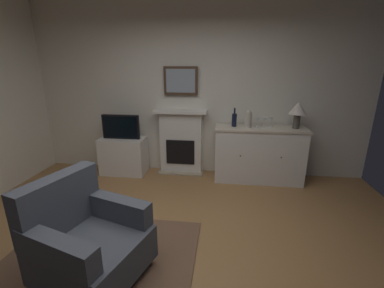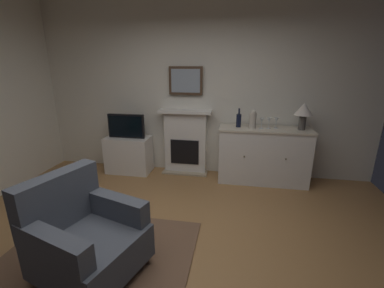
{
  "view_description": "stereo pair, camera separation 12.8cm",
  "coord_description": "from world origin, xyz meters",
  "px_view_note": "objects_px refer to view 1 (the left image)",
  "views": [
    {
      "loc": [
        0.46,
        -2.04,
        1.81
      ],
      "look_at": [
        0.13,
        0.57,
        1.0
      ],
      "focal_mm": 24.17,
      "sensor_mm": 36.0,
      "label": 1
    },
    {
      "loc": [
        0.58,
        -2.02,
        1.81
      ],
      "look_at": [
        0.13,
        0.57,
        1.0
      ],
      "focal_mm": 24.17,
      "sensor_mm": 36.0,
      "label": 2
    }
  ],
  "objects_px": {
    "table_lamp": "(298,110)",
    "armchair": "(86,240)",
    "vase_decorative": "(248,119)",
    "tv_set": "(121,127)",
    "wine_glass_center": "(264,120)",
    "tv_cabinet": "(124,156)",
    "sideboard_cabinet": "(259,154)",
    "framed_picture": "(181,81)",
    "wine_glass_right": "(271,120)",
    "wine_glass_left": "(257,120)",
    "fireplace_unit": "(181,142)",
    "wine_bottle": "(234,120)"
  },
  "relations": [
    {
      "from": "table_lamp",
      "to": "armchair",
      "type": "relative_size",
      "value": 0.4
    },
    {
      "from": "vase_decorative",
      "to": "tv_set",
      "type": "distance_m",
      "value": 2.06
    },
    {
      "from": "wine_glass_center",
      "to": "tv_cabinet",
      "type": "relative_size",
      "value": 0.22
    },
    {
      "from": "tv_cabinet",
      "to": "sideboard_cabinet",
      "type": "bearing_deg",
      "value": -0.38
    },
    {
      "from": "framed_picture",
      "to": "wine_glass_right",
      "type": "relative_size",
      "value": 3.33
    },
    {
      "from": "framed_picture",
      "to": "wine_glass_left",
      "type": "height_order",
      "value": "framed_picture"
    },
    {
      "from": "framed_picture",
      "to": "armchair",
      "type": "distance_m",
      "value": 2.77
    },
    {
      "from": "wine_glass_left",
      "to": "tv_set",
      "type": "relative_size",
      "value": 0.27
    },
    {
      "from": "tv_cabinet",
      "to": "fireplace_unit",
      "type": "bearing_deg",
      "value": 9.45
    },
    {
      "from": "vase_decorative",
      "to": "wine_glass_center",
      "type": "bearing_deg",
      "value": 8.22
    },
    {
      "from": "wine_glass_center",
      "to": "tv_cabinet",
      "type": "distance_m",
      "value": 2.4
    },
    {
      "from": "fireplace_unit",
      "to": "wine_glass_center",
      "type": "xyz_separation_m",
      "value": [
        1.32,
        -0.19,
        0.46
      ]
    },
    {
      "from": "tv_cabinet",
      "to": "wine_bottle",
      "type": "bearing_deg",
      "value": 0.01
    },
    {
      "from": "wine_glass_left",
      "to": "tv_cabinet",
      "type": "bearing_deg",
      "value": 178.45
    },
    {
      "from": "wine_bottle",
      "to": "armchair",
      "type": "bearing_deg",
      "value": -119.61
    },
    {
      "from": "vase_decorative",
      "to": "wine_glass_right",
      "type": "bearing_deg",
      "value": 12.16
    },
    {
      "from": "wine_bottle",
      "to": "vase_decorative",
      "type": "height_order",
      "value": "wine_bottle"
    },
    {
      "from": "table_lamp",
      "to": "wine_glass_left",
      "type": "relative_size",
      "value": 2.42
    },
    {
      "from": "table_lamp",
      "to": "wine_bottle",
      "type": "relative_size",
      "value": 1.38
    },
    {
      "from": "table_lamp",
      "to": "wine_glass_right",
      "type": "relative_size",
      "value": 2.42
    },
    {
      "from": "framed_picture",
      "to": "armchair",
      "type": "relative_size",
      "value": 0.55
    },
    {
      "from": "table_lamp",
      "to": "tv_set",
      "type": "relative_size",
      "value": 0.65
    },
    {
      "from": "wine_bottle",
      "to": "armchair",
      "type": "distance_m",
      "value": 2.68
    },
    {
      "from": "tv_set",
      "to": "wine_glass_left",
      "type": "bearing_deg",
      "value": -0.95
    },
    {
      "from": "sideboard_cabinet",
      "to": "vase_decorative",
      "type": "distance_m",
      "value": 0.62
    },
    {
      "from": "framed_picture",
      "to": "vase_decorative",
      "type": "relative_size",
      "value": 1.96
    },
    {
      "from": "wine_glass_center",
      "to": "armchair",
      "type": "relative_size",
      "value": 0.17
    },
    {
      "from": "fireplace_unit",
      "to": "wine_glass_left",
      "type": "relative_size",
      "value": 6.67
    },
    {
      "from": "sideboard_cabinet",
      "to": "tv_cabinet",
      "type": "height_order",
      "value": "sideboard_cabinet"
    },
    {
      "from": "wine_glass_center",
      "to": "tv_cabinet",
      "type": "xyz_separation_m",
      "value": [
        -2.3,
        0.03,
        -0.69
      ]
    },
    {
      "from": "tv_cabinet",
      "to": "armchair",
      "type": "distance_m",
      "value": 2.34
    },
    {
      "from": "table_lamp",
      "to": "tv_cabinet",
      "type": "distance_m",
      "value": 2.9
    },
    {
      "from": "tv_cabinet",
      "to": "armchair",
      "type": "bearing_deg",
      "value": -76.14
    },
    {
      "from": "table_lamp",
      "to": "framed_picture",
      "type": "bearing_deg",
      "value": 172.96
    },
    {
      "from": "wine_glass_right",
      "to": "fireplace_unit",
      "type": "bearing_deg",
      "value": 174.02
    },
    {
      "from": "framed_picture",
      "to": "wine_glass_center",
      "type": "relative_size",
      "value": 3.33
    },
    {
      "from": "framed_picture",
      "to": "table_lamp",
      "type": "height_order",
      "value": "framed_picture"
    },
    {
      "from": "wine_bottle",
      "to": "wine_glass_center",
      "type": "bearing_deg",
      "value": -3.78
    },
    {
      "from": "table_lamp",
      "to": "tv_set",
      "type": "xyz_separation_m",
      "value": [
        -2.78,
        -0.01,
        -0.34
      ]
    },
    {
      "from": "tv_set",
      "to": "table_lamp",
      "type": "bearing_deg",
      "value": 0.17
    },
    {
      "from": "vase_decorative",
      "to": "armchair",
      "type": "relative_size",
      "value": 0.28
    },
    {
      "from": "tv_set",
      "to": "vase_decorative",
      "type": "bearing_deg",
      "value": -1.17
    },
    {
      "from": "sideboard_cabinet",
      "to": "wine_glass_left",
      "type": "xyz_separation_m",
      "value": [
        -0.07,
        -0.04,
        0.56
      ]
    },
    {
      "from": "wine_glass_left",
      "to": "armchair",
      "type": "xyz_separation_m",
      "value": [
        -1.63,
        -2.21,
        -0.62
      ]
    },
    {
      "from": "wine_bottle",
      "to": "vase_decorative",
      "type": "bearing_deg",
      "value": -17.72
    },
    {
      "from": "table_lamp",
      "to": "vase_decorative",
      "type": "xyz_separation_m",
      "value": [
        -0.72,
        -0.05,
        -0.14
      ]
    },
    {
      "from": "fireplace_unit",
      "to": "tv_cabinet",
      "type": "xyz_separation_m",
      "value": [
        -0.97,
        -0.16,
        -0.24
      ]
    },
    {
      "from": "fireplace_unit",
      "to": "wine_glass_right",
      "type": "xyz_separation_m",
      "value": [
        1.43,
        -0.15,
        0.46
      ]
    },
    {
      "from": "fireplace_unit",
      "to": "wine_glass_left",
      "type": "height_order",
      "value": "fireplace_unit"
    },
    {
      "from": "wine_glass_left",
      "to": "armchair",
      "type": "relative_size",
      "value": 0.17
    }
  ]
}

